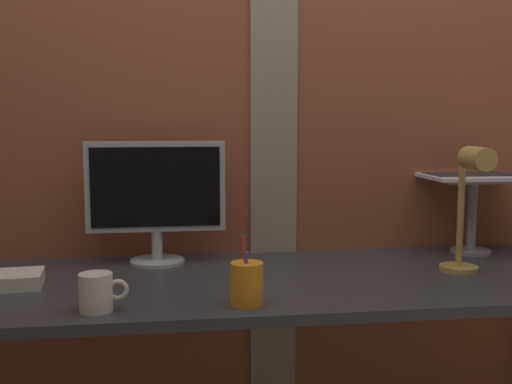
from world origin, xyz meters
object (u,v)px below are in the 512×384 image
(monitor, at_px, (156,193))
(pen_cup, at_px, (247,283))
(desk_lamp, at_px, (470,196))
(coffee_mug, at_px, (97,292))
(laptop, at_px, (465,162))

(monitor, height_order, pen_cup, monitor)
(monitor, relative_size, desk_lamp, 1.14)
(pen_cup, distance_m, coffee_mug, 0.38)
(monitor, bearing_deg, coffee_mug, -105.59)
(monitor, relative_size, coffee_mug, 3.70)
(monitor, bearing_deg, pen_cup, -64.48)
(coffee_mug, bearing_deg, monitor, 74.41)
(monitor, relative_size, pen_cup, 2.54)
(desk_lamp, relative_size, pen_cup, 2.22)
(monitor, height_order, laptop, laptop)
(laptop, height_order, desk_lamp, laptop)
(laptop, distance_m, coffee_mug, 1.40)
(laptop, relative_size, coffee_mug, 2.81)
(laptop, bearing_deg, coffee_mug, -155.67)
(pen_cup, xyz_separation_m, coffee_mug, (-0.38, -0.00, -0.01))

